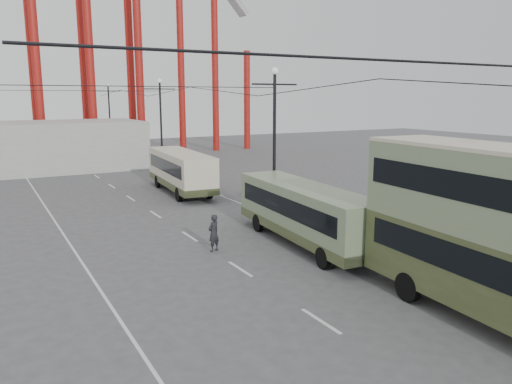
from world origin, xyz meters
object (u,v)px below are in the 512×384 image
double_decker_bus (512,231)px  pedestrian (214,233)px  single_decker_green (304,211)px  single_decker_cream (181,170)px

double_decker_bus → pedestrian: double_decker_bus is taller
double_decker_bus → single_decker_green: size_ratio=1.02×
double_decker_bus → single_decker_green: double_decker_bus is taller
pedestrian → single_decker_cream: bearing=-129.0°
double_decker_bus → single_decker_green: (-0.25, 11.21, -1.62)m
single_decker_green → single_decker_cream: 16.59m
double_decker_bus → single_decker_cream: size_ratio=1.07×
single_decker_cream → pedestrian: single_decker_cream is taller
double_decker_bus → single_decker_cream: (-0.72, 27.79, -1.53)m
single_decker_green → double_decker_bus: bearing=-84.1°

